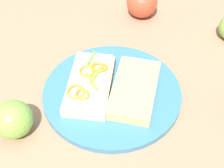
{
  "coord_description": "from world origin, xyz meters",
  "views": [
    {
      "loc": [
        0.01,
        -0.46,
        0.52
      ],
      "look_at": [
        0.0,
        0.0,
        0.03
      ],
      "focal_mm": 52.69,
      "sensor_mm": 36.0,
      "label": 1
    }
  ],
  "objects_px": {
    "plate": "(112,93)",
    "apple_3": "(13,119)",
    "bread_slice_side": "(134,89)",
    "apple_0": "(142,2)",
    "sandwich": "(90,83)"
  },
  "relations": [
    {
      "from": "plate",
      "to": "sandwich",
      "type": "bearing_deg",
      "value": 173.81
    },
    {
      "from": "plate",
      "to": "bread_slice_side",
      "type": "bearing_deg",
      "value": -6.24
    },
    {
      "from": "plate",
      "to": "sandwich",
      "type": "relative_size",
      "value": 1.68
    },
    {
      "from": "bread_slice_side",
      "to": "apple_3",
      "type": "relative_size",
      "value": 2.23
    },
    {
      "from": "bread_slice_side",
      "to": "apple_3",
      "type": "distance_m",
      "value": 0.25
    },
    {
      "from": "sandwich",
      "to": "apple_3",
      "type": "xyz_separation_m",
      "value": [
        -0.14,
        -0.1,
        0.01
      ]
    },
    {
      "from": "apple_0",
      "to": "apple_3",
      "type": "height_order",
      "value": "apple_0"
    },
    {
      "from": "apple_0",
      "to": "apple_3",
      "type": "xyz_separation_m",
      "value": [
        -0.26,
        -0.39,
        -0.0
      ]
    },
    {
      "from": "sandwich",
      "to": "apple_0",
      "type": "relative_size",
      "value": 2.13
    },
    {
      "from": "bread_slice_side",
      "to": "apple_0",
      "type": "bearing_deg",
      "value": 6.43
    },
    {
      "from": "apple_0",
      "to": "apple_3",
      "type": "relative_size",
      "value": 1.1
    },
    {
      "from": "apple_0",
      "to": "apple_3",
      "type": "bearing_deg",
      "value": -123.6
    },
    {
      "from": "bread_slice_side",
      "to": "apple_0",
      "type": "distance_m",
      "value": 0.3
    },
    {
      "from": "plate",
      "to": "apple_3",
      "type": "relative_size",
      "value": 3.94
    },
    {
      "from": "plate",
      "to": "apple_0",
      "type": "distance_m",
      "value": 0.3
    }
  ]
}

